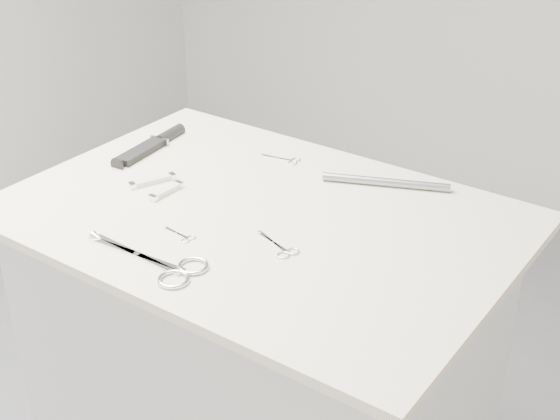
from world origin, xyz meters
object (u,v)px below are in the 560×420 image
Objects in this scene: sheathed_knife at (154,144)px; metal_rail at (386,182)px; plinth at (261,394)px; large_shears at (167,266)px; pocket_knife_b at (166,191)px; pocket_knife_a at (153,180)px; embroidery_scissors_a at (281,248)px; embroidery_scissors_b at (286,160)px; tiny_scissors at (182,236)px.

metal_rail is (0.54, 0.13, 0.00)m from sheathed_knife.
large_shears is at bearing -92.76° from plinth.
pocket_knife_b is (0.19, -0.16, -0.00)m from sheathed_knife.
plinth is 0.54m from pocket_knife_a.
sheathed_knife reaches higher than large_shears.
pocket_knife_a is (-0.38, 0.06, 0.00)m from embroidery_scissors_a.
embroidery_scissors_b reaches higher than plinth.
pocket_knife_a is (-0.17, -0.26, 0.00)m from embroidery_scissors_b.
tiny_scissors is 0.46m from metal_rail.
embroidery_scissors_b is at bearing -74.30° from sheathed_knife.
sheathed_knife is at bearing 134.90° from large_shears.
large_shears is 2.77× the size of pocket_knife_b.
pocket_knife_a is at bearing -133.12° from embroidery_scissors_b.
tiny_scissors is 0.18m from pocket_knife_b.
pocket_knife_a is (-0.26, -0.03, 0.48)m from plinth.
sheathed_knife is 0.19m from pocket_knife_a.
embroidery_scissors_a is 1.18× the size of pocket_knife_b.
tiny_scissors is at bearing -117.39° from metal_rail.
tiny_scissors is 0.28× the size of metal_rail.
metal_rail reaches higher than tiny_scissors.
large_shears is 3.32× the size of tiny_scissors.
pocket_knife_a is 0.38× the size of metal_rail.
metal_rail is (0.15, 0.25, 0.48)m from plinth.
embroidery_scissors_b is (-0.21, 0.32, -0.00)m from embroidery_scissors_a.
large_shears is at bearing -135.72° from pocket_knife_b.
large_shears is 0.29m from pocket_knife_b.
large_shears reaches higher than embroidery_scissors_a.
pocket_knife_a reaches higher than embroidery_scissors_b.
pocket_knife_b is (0.06, -0.02, -0.00)m from pocket_knife_a.
pocket_knife_b is (-0.32, 0.04, 0.00)m from embroidery_scissors_a.
plinth is at bearing -120.76° from metal_rail.
large_shears is (-0.01, -0.25, 0.47)m from plinth.
embroidery_scissors_b is 0.25m from metal_rail.
pocket_knife_a is (0.13, -0.14, -0.00)m from sheathed_knife.
metal_rail is at bearing 68.27° from tiny_scissors.
metal_rail is at bearing -82.24° from sheathed_knife.
plinth is 9.74× the size of embroidery_scissors_b.
metal_rail is at bearing -31.77° from pocket_knife_a.
pocket_knife_b is 0.33× the size of metal_rail.
tiny_scissors is (0.03, -0.39, -0.00)m from embroidery_scissors_b.
embroidery_scissors_b and tiny_scissors have the same top height.
plinth is at bearing -112.64° from sheathed_knife.
tiny_scissors is at bearing -98.91° from pocket_knife_a.
embroidery_scissors_a is at bearing -95.53° from metal_rail.
pocket_knife_b reaches higher than large_shears.
pocket_knife_b is at bearing -83.40° from pocket_knife_a.
sheathed_knife is 2.22× the size of pocket_knife_a.
large_shears is at bearing -140.43° from sheathed_knife.
large_shears is 0.34m from pocket_knife_a.
plinth is 0.49m from embroidery_scissors_a.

